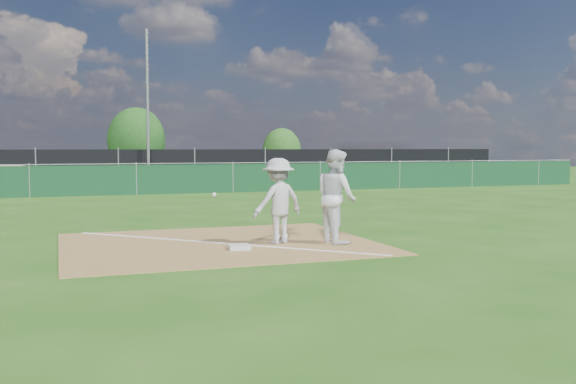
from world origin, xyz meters
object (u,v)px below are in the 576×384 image
object	(u,v)px
play_at_first	(278,201)
tree_right	(282,150)
first_base	(239,247)
light_pole	(148,107)
tree_mid	(136,140)
car_left	(26,169)
car_right	(187,168)
runner	(336,196)
car_mid	(94,167)

from	to	relation	value
play_at_first	tree_right	distance (m)	34.23
first_base	light_pole	bearing A→B (deg)	86.63
light_pole	play_at_first	distance (m)	22.34
first_base	tree_mid	bearing A→B (deg)	86.59
tree_mid	car_left	bearing A→B (deg)	-135.72
first_base	car_right	world-z (taller)	car_right
light_pole	car_left	world-z (taller)	light_pole
first_base	car_right	distance (m)	27.18
first_base	runner	size ratio (longest dim) A/B	0.21
car_right	car_left	bearing A→B (deg)	92.75
play_at_first	car_right	size ratio (longest dim) A/B	0.45
first_base	play_at_first	bearing A→B (deg)	24.64
runner	light_pole	bearing A→B (deg)	-1.93
first_base	tree_right	size ratio (longest dim) A/B	0.12
first_base	car_right	size ratio (longest dim) A/B	0.09
first_base	runner	xyz separation A→B (m)	(2.06, 0.19, 0.88)
light_pole	tree_mid	world-z (taller)	light_pole
car_right	tree_right	distance (m)	10.04
runner	tree_right	world-z (taller)	tree_right
play_at_first	car_left	world-z (taller)	play_at_first
light_pole	tree_mid	size ratio (longest dim) A/B	1.71
runner	car_mid	size ratio (longest dim) A/B	0.41
tree_right	car_mid	bearing A→B (deg)	-155.63
car_mid	tree_mid	distance (m)	8.05
first_base	play_at_first	distance (m)	1.29
first_base	car_right	xyz separation A→B (m)	(4.17, 26.85, 0.59)
first_base	play_at_first	world-z (taller)	play_at_first
runner	car_left	xyz separation A→B (m)	(-6.87, 26.97, -0.25)
light_pole	car_right	xyz separation A→B (m)	(2.84, 4.32, -3.34)
runner	tree_mid	size ratio (longest dim) A/B	0.40
car_left	car_right	world-z (taller)	car_left
tree_mid	tree_right	distance (m)	10.32
car_mid	tree_right	size ratio (longest dim) A/B	1.40
tree_right	play_at_first	bearing A→B (deg)	-109.36
car_left	tree_right	size ratio (longest dim) A/B	1.20
car_left	car_mid	distance (m)	3.66
car_left	car_mid	bearing A→B (deg)	-114.36
runner	car_right	size ratio (longest dim) A/B	0.42
runner	car_mid	bearing A→B (deg)	3.20
play_at_first	car_right	world-z (taller)	play_at_first
runner	tree_mid	distance (m)	33.66
play_at_first	runner	bearing A→B (deg)	-11.28
light_pole	first_base	world-z (taller)	light_pole
car_right	tree_mid	world-z (taller)	tree_mid
light_pole	car_left	xyz separation A→B (m)	(-6.14, 4.62, -3.31)
tree_mid	light_pole	bearing A→B (deg)	-93.49
runner	tree_right	bearing A→B (deg)	-21.22
car_mid	tree_mid	size ratio (longest dim) A/B	0.99
first_base	runner	distance (m)	2.25
play_at_first	tree_right	size ratio (longest dim) A/B	0.61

